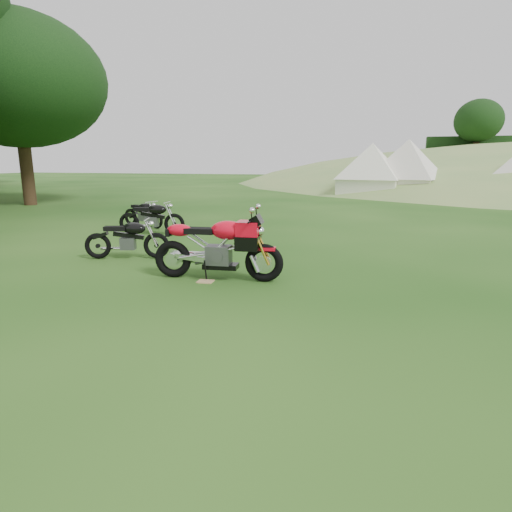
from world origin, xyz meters
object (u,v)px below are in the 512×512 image
(tent_mid, at_px, (407,170))
(sport_motorcycle, at_px, (217,242))
(plywood_board, at_px, (205,281))
(vintage_moto_c, at_px, (151,217))
(tent_left, at_px, (371,171))
(vintage_moto_b, at_px, (127,238))
(vintage_moto_d, at_px, (143,213))

(tent_mid, bearing_deg, sport_motorcycle, -82.32)
(plywood_board, height_order, vintage_moto_c, vintage_moto_c)
(sport_motorcycle, distance_m, tent_left, 19.76)
(vintage_moto_b, bearing_deg, plywood_board, -46.39)
(vintage_moto_c, distance_m, vintage_moto_d, 1.45)
(plywood_board, height_order, vintage_moto_b, vintage_moto_b)
(tent_left, bearing_deg, plywood_board, -85.89)
(sport_motorcycle, relative_size, vintage_moto_c, 1.18)
(sport_motorcycle, bearing_deg, vintage_moto_b, 152.05)
(plywood_board, xyz_separation_m, vintage_moto_b, (-2.27, 1.23, 0.44))
(tent_mid, bearing_deg, vintage_moto_d, -100.62)
(plywood_board, height_order, tent_left, tent_left)
(sport_motorcycle, bearing_deg, plywood_board, -126.87)
(vintage_moto_c, bearing_deg, vintage_moto_d, 121.45)
(plywood_board, bearing_deg, vintage_moto_b, 151.54)
(plywood_board, xyz_separation_m, vintage_moto_d, (-4.26, 5.28, 0.43))
(tent_mid, bearing_deg, plywood_board, -82.57)
(vintage_moto_c, height_order, vintage_moto_d, vintage_moto_c)
(sport_motorcycle, height_order, tent_mid, tent_mid)
(plywood_board, distance_m, tent_mid, 20.51)
(tent_left, bearing_deg, vintage_moto_b, -93.06)
(tent_left, distance_m, tent_mid, 2.00)
(vintage_moto_c, relative_size, tent_mid, 0.54)
(vintage_moto_b, distance_m, vintage_moto_d, 4.52)
(plywood_board, xyz_separation_m, tent_left, (2.32, 19.86, 1.43))
(vintage_moto_d, distance_m, tent_left, 16.02)
(plywood_board, bearing_deg, sport_motorcycle, 58.60)
(vintage_moto_d, bearing_deg, vintage_moto_b, -44.76)
(sport_motorcycle, bearing_deg, tent_mid, 72.64)
(vintage_moto_b, relative_size, vintage_moto_d, 1.02)
(plywood_board, distance_m, vintage_moto_b, 2.62)
(vintage_moto_d, bearing_deg, tent_left, 84.81)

